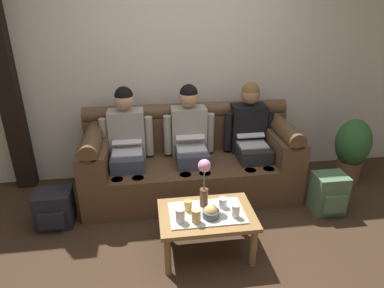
# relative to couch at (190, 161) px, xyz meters

# --- Properties ---
(ground_plane) EXTENTS (14.00, 14.00, 0.00)m
(ground_plane) POSITION_rel_couch_xyz_m (-0.00, -1.17, -0.37)
(ground_plane) COLOR #382619
(back_wall_patterned) EXTENTS (6.00, 0.12, 2.90)m
(back_wall_patterned) POSITION_rel_couch_xyz_m (-0.00, 0.53, 1.08)
(back_wall_patterned) COLOR beige
(back_wall_patterned) RESTS_ON ground_plane
(timber_pillar) EXTENTS (0.20, 0.20, 2.90)m
(timber_pillar) POSITION_rel_couch_xyz_m (-1.89, 0.41, 1.08)
(timber_pillar) COLOR black
(timber_pillar) RESTS_ON ground_plane
(couch) EXTENTS (2.29, 0.88, 0.96)m
(couch) POSITION_rel_couch_xyz_m (0.00, 0.00, 0.00)
(couch) COLOR #513823
(couch) RESTS_ON ground_plane
(person_left) EXTENTS (0.56, 0.67, 1.22)m
(person_left) POSITION_rel_couch_xyz_m (-0.68, -0.00, 0.29)
(person_left) COLOR #383D4C
(person_left) RESTS_ON ground_plane
(person_middle) EXTENTS (0.56, 0.67, 1.22)m
(person_middle) POSITION_rel_couch_xyz_m (-0.00, -0.00, 0.29)
(person_middle) COLOR #383D4C
(person_middle) RESTS_ON ground_plane
(person_right) EXTENTS (0.56, 0.67, 1.22)m
(person_right) POSITION_rel_couch_xyz_m (0.68, -0.00, 0.29)
(person_right) COLOR #232326
(person_right) RESTS_ON ground_plane
(coffee_table) EXTENTS (0.81, 0.55, 0.41)m
(coffee_table) POSITION_rel_couch_xyz_m (-0.00, -1.04, -0.02)
(coffee_table) COLOR olive
(coffee_table) RESTS_ON ground_plane
(flower_vase) EXTENTS (0.11, 0.11, 0.44)m
(flower_vase) POSITION_rel_couch_xyz_m (-0.01, -0.94, 0.31)
(flower_vase) COLOR brown
(flower_vase) RESTS_ON coffee_table
(snack_bowl) EXTENTS (0.14, 0.14, 0.11)m
(snack_bowl) POSITION_rel_couch_xyz_m (0.02, -1.11, 0.08)
(snack_bowl) COLOR #4C5666
(snack_bowl) RESTS_ON coffee_table
(cup_near_left) EXTENTS (0.07, 0.07, 0.09)m
(cup_near_left) POSITION_rel_couch_xyz_m (-0.15, -0.99, 0.09)
(cup_near_left) COLOR gold
(cup_near_left) RESTS_ON coffee_table
(cup_near_right) EXTENTS (0.07, 0.07, 0.12)m
(cup_near_right) POSITION_rel_couch_xyz_m (-0.11, -1.16, 0.10)
(cup_near_right) COLOR #DBB77A
(cup_near_right) RESTS_ON coffee_table
(cup_far_center) EXTENTS (0.08, 0.08, 0.12)m
(cup_far_center) POSITION_rel_couch_xyz_m (-0.23, -1.14, 0.10)
(cup_far_center) COLOR silver
(cup_far_center) RESTS_ON coffee_table
(cup_far_left) EXTENTS (0.07, 0.07, 0.09)m
(cup_far_left) POSITION_rel_couch_xyz_m (0.15, -0.99, 0.09)
(cup_far_left) COLOR silver
(cup_far_left) RESTS_ON coffee_table
(cup_far_right) EXTENTS (0.06, 0.06, 0.11)m
(cup_far_right) POSITION_rel_couch_xyz_m (0.22, -1.14, 0.10)
(cup_far_right) COLOR white
(cup_far_right) RESTS_ON coffee_table
(backpack_left) EXTENTS (0.34, 0.32, 0.36)m
(backpack_left) POSITION_rel_couch_xyz_m (-1.39, -0.45, -0.19)
(backpack_left) COLOR black
(backpack_left) RESTS_ON ground_plane
(backpack_right) EXTENTS (0.32, 0.30, 0.42)m
(backpack_right) POSITION_rel_couch_xyz_m (1.35, -0.62, -0.16)
(backpack_right) COLOR #4C6B4C
(backpack_right) RESTS_ON ground_plane
(potted_plant) EXTENTS (0.40, 0.40, 0.78)m
(potted_plant) POSITION_rel_couch_xyz_m (1.91, -0.05, 0.06)
(potted_plant) COLOR brown
(potted_plant) RESTS_ON ground_plane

